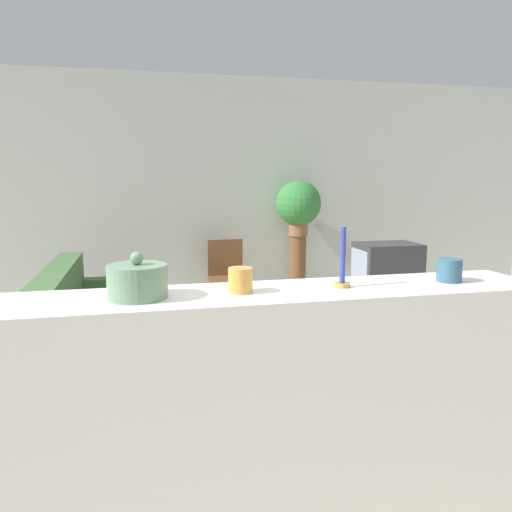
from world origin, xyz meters
The scene contains 13 objects.
ground_plane centered at (0.00, 0.00, 0.00)m, with size 14.00×14.00×0.00m, color beige.
wall_back centered at (0.00, 3.43, 1.35)m, with size 9.00×0.06×2.70m.
couch centered at (-0.78, 1.62, 0.30)m, with size 0.93×1.79×0.86m.
tv_stand centered at (1.85, 1.94, 0.23)m, with size 0.72×0.45×0.47m.
television centered at (1.84, 1.94, 0.70)m, with size 0.58×0.43×0.47m.
wooden_chair centered at (0.46, 2.98, 0.49)m, with size 0.44×0.44×0.87m.
plant_stand centered at (1.32, 3.11, 0.44)m, with size 0.19×0.19×0.89m.
potted_plant centered at (1.32, 3.11, 1.25)m, with size 0.52×0.52×0.63m.
foreground_counter centered at (0.00, -0.37, 0.54)m, with size 2.63×0.44×1.08m.
decorative_bowl centered at (-0.47, -0.37, 1.15)m, with size 0.24×0.24×0.19m.
candle_jar centered at (-0.05, -0.37, 1.13)m, with size 0.10×0.10×0.11m.
candlestick centered at (0.40, -0.37, 1.17)m, with size 0.07×0.07×0.27m.
coffee_tin centered at (0.94, -0.37, 1.13)m, with size 0.11×0.11×0.11m.
Camera 1 is at (-0.45, -2.38, 1.56)m, focal length 35.00 mm.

